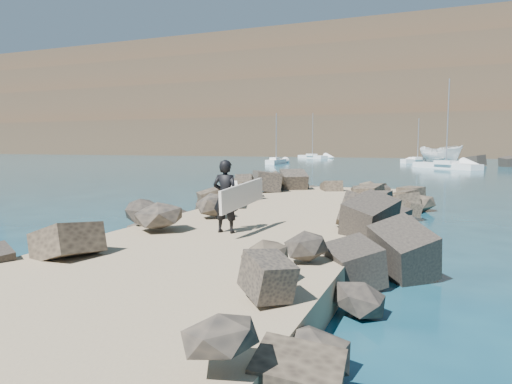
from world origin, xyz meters
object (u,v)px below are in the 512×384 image
(boat_imported, at_px, (441,155))
(surfboard_resting, at_px, (231,194))
(sailboat_a, at_px, (276,162))
(surfer_with_board, at_px, (228,196))

(boat_imported, bearing_deg, surfboard_resting, -148.01)
(boat_imported, bearing_deg, sailboat_a, 148.82)
(surfboard_resting, distance_m, sailboat_a, 51.26)
(sailboat_a, bearing_deg, boat_imported, 19.84)
(surfboard_resting, relative_size, surfer_with_board, 0.95)
(surfer_with_board, bearing_deg, boat_imported, 85.43)
(surfboard_resting, xyz_separation_m, boat_imported, (6.98, 56.97, 0.34))
(surfer_with_board, xyz_separation_m, sailboat_a, (-17.56, 53.43, -1.15))
(boat_imported, height_order, sailboat_a, sailboat_a)
(boat_imported, xyz_separation_m, surfer_with_board, (-4.92, -61.54, 0.12))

